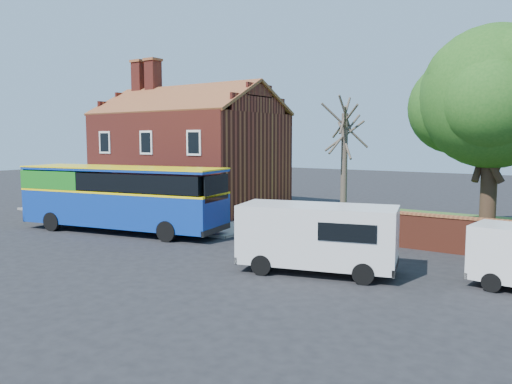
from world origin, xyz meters
The scene contains 10 objects.
ground centered at (0.00, 0.00, 0.00)m, with size 120.00×120.00×0.00m, color black.
pavement centered at (-7.00, 5.75, 0.06)m, with size 18.00×3.50×0.12m, color gray.
kerb centered at (-7.00, 4.00, 0.07)m, with size 18.00×0.15×0.14m, color slate.
grass_strip centered at (13.00, 13.00, 0.02)m, with size 26.00×12.00×0.04m, color #426B28.
shop_building centered at (-7.02, 11.50, 3.41)m, with size 12.30×8.13×10.50m.
boundary_wall centered at (13.00, 7.00, 0.81)m, with size 22.00×0.38×1.60m.
bus centered at (-3.94, 2.44, 1.92)m, with size 11.47×4.90×3.39m.
van_near centered at (8.52, 1.08, 1.37)m, with size 5.95×3.60×2.44m.
large_tree centered at (12.71, 10.18, 6.48)m, with size 8.11×6.42×9.90m.
bare_tree centered at (5.20, 10.54, 3.48)m, with size 2.54×3.03×6.78m.
Camera 1 is at (16.65, -14.76, 4.78)m, focal length 35.00 mm.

